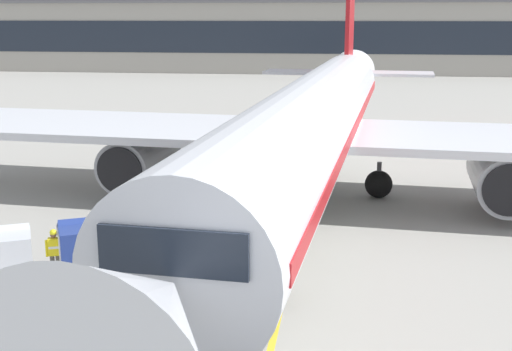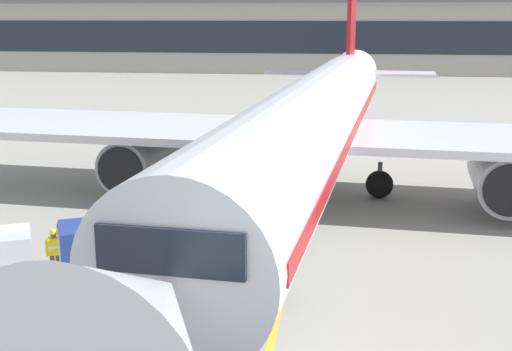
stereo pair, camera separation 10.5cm
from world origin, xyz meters
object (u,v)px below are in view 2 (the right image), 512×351
(baggage_cart_second, at_px, (1,257))
(ground_crew_by_loader, at_px, (107,228))
(parked_airplane, at_px, (314,123))
(safety_cone_engine_keepout, at_px, (147,206))
(safety_cone_nose_mark, at_px, (163,201))
(ground_crew_wingwalker, at_px, (54,251))
(ground_crew_marshaller, at_px, (167,242))
(belt_loader, at_px, (185,229))
(baggage_cart_lead, at_px, (89,248))
(safety_cone_wingtip, at_px, (95,220))
(ground_crew_by_carts, at_px, (175,262))

(baggage_cart_second, xyz_separation_m, ground_crew_by_loader, (2.31, 3.34, -0.00))
(parked_airplane, height_order, baggage_cart_second, parked_airplane)
(safety_cone_engine_keepout, relative_size, safety_cone_nose_mark, 0.94)
(parked_airplane, relative_size, ground_crew_wingwalker, 27.78)
(parked_airplane, distance_m, safety_cone_nose_mark, 7.80)
(baggage_cart_second, relative_size, ground_crew_wingwalker, 1.60)
(ground_crew_by_loader, relative_size, ground_crew_marshaller, 1.00)
(belt_loader, distance_m, baggage_cart_lead, 3.81)
(ground_crew_wingwalker, height_order, safety_cone_engine_keepout, ground_crew_wingwalker)
(baggage_cart_lead, height_order, ground_crew_by_loader, baggage_cart_lead)
(safety_cone_wingtip, bearing_deg, ground_crew_marshaller, -44.79)
(parked_airplane, xyz_separation_m, safety_cone_wingtip, (-8.67, -5.52, -3.36))
(ground_crew_by_carts, bearing_deg, safety_cone_wingtip, 129.53)
(belt_loader, bearing_deg, safety_cone_nose_mark, 113.40)
(belt_loader, xyz_separation_m, ground_crew_by_loader, (-2.75, -0.70, 0.13))
(baggage_cart_second, bearing_deg, ground_crew_marshaller, 24.29)
(ground_crew_by_carts, xyz_separation_m, ground_crew_wingwalker, (-4.21, 0.52, 0.00))
(parked_airplane, height_order, ground_crew_wingwalker, parked_airplane)
(ground_crew_by_loader, height_order, ground_crew_by_carts, same)
(parked_airplane, bearing_deg, ground_crew_by_loader, -129.31)
(baggage_cart_second, bearing_deg, ground_crew_by_loader, 55.34)
(ground_crew_wingwalker, height_order, safety_cone_nose_mark, ground_crew_wingwalker)
(parked_airplane, xyz_separation_m, belt_loader, (-4.26, -7.87, -2.82))
(ground_crew_marshaller, bearing_deg, ground_crew_by_loader, 155.98)
(ground_crew_marshaller, distance_m, safety_cone_engine_keepout, 7.05)
(baggage_cart_lead, relative_size, ground_crew_by_loader, 1.60)
(ground_crew_wingwalker, bearing_deg, ground_crew_by_loader, 70.74)
(baggage_cart_lead, bearing_deg, baggage_cart_second, -153.15)
(belt_loader, xyz_separation_m, baggage_cart_second, (-5.06, -4.03, 0.13))
(safety_cone_wingtip, bearing_deg, ground_crew_wingwalker, -81.92)
(parked_airplane, bearing_deg, baggage_cart_second, -128.06)
(ground_crew_wingwalker, bearing_deg, belt_loader, 41.39)
(ground_crew_by_loader, bearing_deg, baggage_cart_lead, -85.78)
(ground_crew_marshaller, relative_size, safety_cone_wingtip, 2.63)
(ground_crew_by_carts, height_order, safety_cone_engine_keepout, ground_crew_by_carts)
(baggage_cart_lead, distance_m, ground_crew_by_loader, 2.10)
(ground_crew_by_loader, distance_m, ground_crew_by_carts, 4.50)
(ground_crew_by_carts, bearing_deg, belt_loader, 99.07)
(ground_crew_by_loader, bearing_deg, safety_cone_wingtip, 118.56)
(safety_cone_nose_mark, bearing_deg, parked_airplane, 20.44)
(belt_loader, distance_m, ground_crew_wingwalker, 4.83)
(parked_airplane, relative_size, safety_cone_wingtip, 73.12)
(baggage_cart_second, distance_m, safety_cone_nose_mark, 9.84)
(baggage_cart_second, distance_m, ground_crew_marshaller, 5.34)
(ground_crew_wingwalker, xyz_separation_m, safety_cone_wingtip, (-0.79, 5.54, -0.68))
(ground_crew_by_loader, distance_m, safety_cone_nose_mark, 6.15)
(parked_airplane, relative_size, ground_crew_marshaller, 27.78)
(parked_airplane, bearing_deg, baggage_cart_lead, -122.77)
(safety_cone_nose_mark, bearing_deg, ground_crew_marshaller, -73.46)
(belt_loader, bearing_deg, safety_cone_engine_keepout, 121.76)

